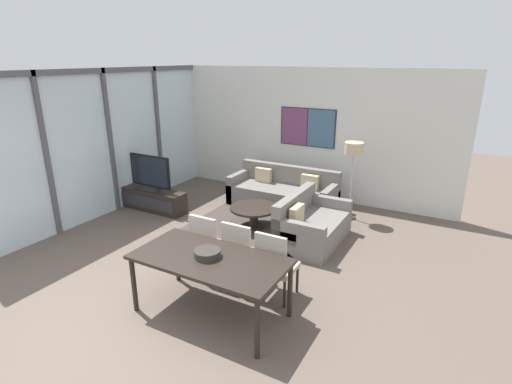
{
  "coord_description": "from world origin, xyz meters",
  "views": [
    {
      "loc": [
        3.37,
        -2.63,
        3.0
      ],
      "look_at": [
        0.46,
        2.63,
        0.95
      ],
      "focal_mm": 28.0,
      "sensor_mm": 36.0,
      "label": 1
    }
  ],
  "objects_px": {
    "sofa_main": "(284,193)",
    "fruit_bowl": "(207,253)",
    "sofa_side": "(309,226)",
    "coffee_table": "(254,212)",
    "dining_chair_centre": "(241,252)",
    "dining_table": "(210,263)",
    "tv_console": "(152,200)",
    "dining_chair_right": "(275,263)",
    "television": "(150,173)",
    "dining_chair_left": "(208,243)",
    "floor_lamp": "(354,154)"
  },
  "relations": [
    {
      "from": "tv_console",
      "to": "dining_chair_right",
      "type": "height_order",
      "value": "dining_chair_right"
    },
    {
      "from": "sofa_side",
      "to": "dining_chair_centre",
      "type": "xyz_separation_m",
      "value": [
        -0.28,
        -1.78,
        0.25
      ]
    },
    {
      "from": "dining_chair_right",
      "to": "dining_chair_centre",
      "type": "bearing_deg",
      "value": 173.76
    },
    {
      "from": "television",
      "to": "dining_chair_left",
      "type": "xyz_separation_m",
      "value": [
        2.55,
        -1.59,
        -0.26
      ]
    },
    {
      "from": "tv_console",
      "to": "floor_lamp",
      "type": "xyz_separation_m",
      "value": [
        3.66,
        1.52,
        1.06
      ]
    },
    {
      "from": "dining_table",
      "to": "floor_lamp",
      "type": "bearing_deg",
      "value": 81.42
    },
    {
      "from": "dining_chair_centre",
      "to": "floor_lamp",
      "type": "height_order",
      "value": "floor_lamp"
    },
    {
      "from": "sofa_side",
      "to": "dining_table",
      "type": "height_order",
      "value": "sofa_side"
    },
    {
      "from": "television",
      "to": "dining_table",
      "type": "bearing_deg",
      "value": -36.73
    },
    {
      "from": "sofa_side",
      "to": "dining_chair_left",
      "type": "bearing_deg",
      "value": 155.56
    },
    {
      "from": "fruit_bowl",
      "to": "floor_lamp",
      "type": "distance_m",
      "value": 3.89
    },
    {
      "from": "dining_chair_centre",
      "to": "dining_chair_left",
      "type": "bearing_deg",
      "value": 179.72
    },
    {
      "from": "floor_lamp",
      "to": "sofa_side",
      "type": "bearing_deg",
      "value": -102.66
    },
    {
      "from": "sofa_main",
      "to": "dining_table",
      "type": "height_order",
      "value": "sofa_main"
    },
    {
      "from": "dining_chair_centre",
      "to": "sofa_main",
      "type": "bearing_deg",
      "value": 104.92
    },
    {
      "from": "sofa_main",
      "to": "fruit_bowl",
      "type": "bearing_deg",
      "value": -78.21
    },
    {
      "from": "sofa_main",
      "to": "fruit_bowl",
      "type": "distance_m",
      "value": 3.94
    },
    {
      "from": "dining_chair_left",
      "to": "floor_lamp",
      "type": "relative_size",
      "value": 0.64
    },
    {
      "from": "tv_console",
      "to": "dining_chair_centre",
      "type": "xyz_separation_m",
      "value": [
        3.08,
        -1.6,
        0.31
      ]
    },
    {
      "from": "dining_chair_left",
      "to": "floor_lamp",
      "type": "bearing_deg",
      "value": 70.41
    },
    {
      "from": "dining_chair_left",
      "to": "floor_lamp",
      "type": "distance_m",
      "value": 3.39
    },
    {
      "from": "television",
      "to": "dining_chair_right",
      "type": "relative_size",
      "value": 1.04
    },
    {
      "from": "tv_console",
      "to": "coffee_table",
      "type": "relative_size",
      "value": 1.72
    },
    {
      "from": "fruit_bowl",
      "to": "sofa_side",
      "type": "bearing_deg",
      "value": 82.9
    },
    {
      "from": "sofa_side",
      "to": "coffee_table",
      "type": "relative_size",
      "value": 1.68
    },
    {
      "from": "television",
      "to": "dining_chair_left",
      "type": "distance_m",
      "value": 3.02
    },
    {
      "from": "dining_table",
      "to": "fruit_bowl",
      "type": "distance_m",
      "value": 0.13
    },
    {
      "from": "dining_table",
      "to": "floor_lamp",
      "type": "height_order",
      "value": "floor_lamp"
    },
    {
      "from": "dining_table",
      "to": "dining_chair_left",
      "type": "distance_m",
      "value": 0.9
    },
    {
      "from": "fruit_bowl",
      "to": "dining_chair_right",
      "type": "bearing_deg",
      "value": 48.74
    },
    {
      "from": "dining_table",
      "to": "fruit_bowl",
      "type": "height_order",
      "value": "fruit_bowl"
    },
    {
      "from": "sofa_side",
      "to": "dining_chair_centre",
      "type": "relative_size",
      "value": 1.54
    },
    {
      "from": "dining_chair_left",
      "to": "dining_chair_centre",
      "type": "bearing_deg",
      "value": -0.28
    },
    {
      "from": "fruit_bowl",
      "to": "coffee_table",
      "type": "bearing_deg",
      "value": 107.47
    },
    {
      "from": "coffee_table",
      "to": "dining_chair_left",
      "type": "height_order",
      "value": "dining_chair_left"
    },
    {
      "from": "tv_console",
      "to": "television",
      "type": "bearing_deg",
      "value": 90.0
    },
    {
      "from": "sofa_main",
      "to": "dining_table",
      "type": "distance_m",
      "value": 3.93
    },
    {
      "from": "dining_table",
      "to": "dining_chair_centre",
      "type": "relative_size",
      "value": 1.92
    },
    {
      "from": "coffee_table",
      "to": "dining_chair_right",
      "type": "distance_m",
      "value": 2.34
    },
    {
      "from": "sofa_side",
      "to": "dining_chair_centre",
      "type": "bearing_deg",
      "value": 171.19
    },
    {
      "from": "sofa_main",
      "to": "fruit_bowl",
      "type": "height_order",
      "value": "fruit_bowl"
    },
    {
      "from": "tv_console",
      "to": "floor_lamp",
      "type": "distance_m",
      "value": 4.1
    },
    {
      "from": "sofa_main",
      "to": "fruit_bowl",
      "type": "xyz_separation_m",
      "value": [
        0.8,
        -3.82,
        0.54
      ]
    },
    {
      "from": "sofa_side",
      "to": "floor_lamp",
      "type": "relative_size",
      "value": 0.98
    },
    {
      "from": "dining_chair_centre",
      "to": "dining_chair_right",
      "type": "distance_m",
      "value": 0.54
    },
    {
      "from": "fruit_bowl",
      "to": "floor_lamp",
      "type": "xyz_separation_m",
      "value": [
        0.61,
        3.82,
        0.46
      ]
    },
    {
      "from": "tv_console",
      "to": "dining_chair_centre",
      "type": "bearing_deg",
      "value": -27.38
    },
    {
      "from": "sofa_main",
      "to": "coffee_table",
      "type": "relative_size",
      "value": 2.54
    },
    {
      "from": "television",
      "to": "fruit_bowl",
      "type": "distance_m",
      "value": 3.82
    },
    {
      "from": "dining_chair_centre",
      "to": "fruit_bowl",
      "type": "distance_m",
      "value": 0.76
    }
  ]
}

